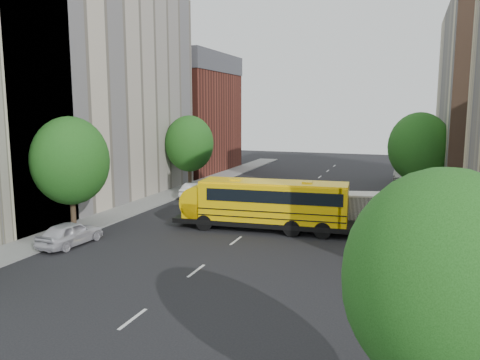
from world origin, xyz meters
The scene contains 18 objects.
ground centered at (0.00, 0.00, 0.00)m, with size 120.00×120.00×0.00m, color black.
sidewalk_left centered at (-11.50, 5.00, 0.06)m, with size 3.00×80.00×0.12m, color slate.
sidewalk_right centered at (11.50, 5.00, 0.06)m, with size 3.00×80.00×0.12m, color slate.
lane_markings centered at (0.00, 10.00, 0.01)m, with size 0.15×64.00×0.01m, color silver.
building_left_cream centered at (-18.00, 6.00, 10.00)m, with size 10.00×26.00×20.00m, color #BAAC95.
building_left_redbrick centered at (-18.00, 28.00, 6.50)m, with size 10.00×15.00×13.00m, color maroon.
street_tree_1 centered at (-11.00, -4.00, 4.95)m, with size 5.12×5.12×7.90m.
street_tree_2 centered at (-11.00, 14.00, 4.83)m, with size 4.99×4.99×7.71m.
street_tree_3 centered at (11.00, -18.00, 4.45)m, with size 4.61×4.61×7.11m.
street_tree_4 centered at (11.00, 14.00, 5.08)m, with size 5.25×5.25×8.10m.
street_tree_5 centered at (11.00, 26.00, 4.70)m, with size 4.86×4.86×7.51m.
school_bus centered at (0.74, 1.19, 1.97)m, with size 12.71×3.96×3.53m.
safari_truck centered at (6.96, 3.88, 1.33)m, with size 6.18×3.50×2.51m.
parked_car_0 centered at (-9.29, -6.42, 0.76)m, with size 1.80×4.48×1.53m, color silver.
parked_car_1 centered at (-8.80, 10.58, 0.71)m, with size 1.50×4.31×1.42m, color white.
parked_car_3 centered at (9.60, -4.60, 0.68)m, with size 1.90×4.67×1.36m, color maroon.
parked_car_4 centered at (8.80, 10.65, 0.64)m, with size 1.51×3.75×1.28m, color #384762.
parked_car_5 centered at (9.60, 29.21, 0.80)m, with size 1.70×4.87×1.60m, color #A4A39E.
Camera 1 is at (10.08, -29.24, 8.40)m, focal length 35.00 mm.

